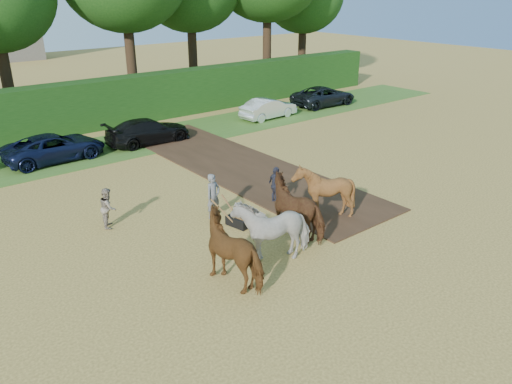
% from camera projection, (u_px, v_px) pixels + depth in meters
% --- Properties ---
extents(ground, '(120.00, 120.00, 0.00)m').
position_uv_depth(ground, '(319.00, 223.00, 19.04)').
color(ground, gold).
rests_on(ground, ground).
extents(earth_strip, '(4.50, 17.00, 0.05)m').
position_uv_depth(earth_strip, '(240.00, 166.00, 24.93)').
color(earth_strip, '#472D1C').
rests_on(earth_strip, ground).
extents(grass_verge, '(50.00, 5.00, 0.03)m').
position_uv_depth(grass_verge, '(147.00, 141.00, 29.09)').
color(grass_verge, '#38601E').
rests_on(grass_verge, ground).
extents(hedgerow, '(46.00, 1.60, 3.00)m').
position_uv_depth(hedgerow, '(112.00, 102.00, 31.76)').
color(hedgerow, '#14380F').
rests_on(hedgerow, ground).
extents(spectator_near, '(0.86, 0.93, 1.54)m').
position_uv_depth(spectator_near, '(108.00, 208.00, 18.54)').
color(spectator_near, tan).
rests_on(spectator_near, ground).
extents(spectator_far, '(0.51, 0.98, 1.59)m').
position_uv_depth(spectator_far, '(276.00, 185.00, 20.51)').
color(spectator_far, '#292A37').
rests_on(spectator_far, ground).
extents(plough_team, '(7.19, 5.79, 2.15)m').
position_uv_depth(plough_team, '(284.00, 216.00, 17.15)').
color(plough_team, brown).
rests_on(plough_team, ground).
extents(parked_cars, '(35.01, 2.80, 1.43)m').
position_uv_depth(parked_cars, '(155.00, 128.00, 29.01)').
color(parked_cars, silver).
rests_on(parked_cars, ground).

